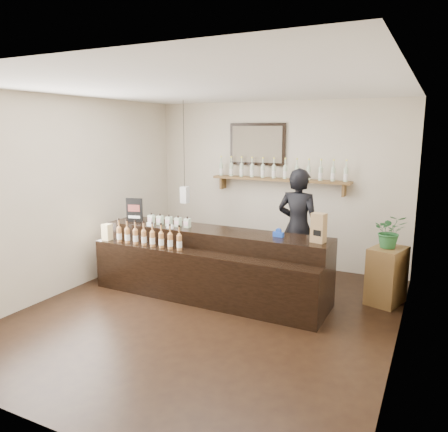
% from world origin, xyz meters
% --- Properties ---
extents(ground, '(5.00, 5.00, 0.00)m').
position_xyz_m(ground, '(0.00, 0.00, 0.00)').
color(ground, black).
rests_on(ground, ground).
extents(room_shell, '(5.00, 5.00, 5.00)m').
position_xyz_m(room_shell, '(0.00, 0.00, 1.70)').
color(room_shell, beige).
rests_on(room_shell, ground).
extents(back_wall_decor, '(2.66, 0.96, 1.69)m').
position_xyz_m(back_wall_decor, '(-0.15, 2.37, 1.76)').
color(back_wall_decor, brown).
rests_on(back_wall_decor, ground).
extents(counter, '(3.37, 0.94, 1.10)m').
position_xyz_m(counter, '(-0.28, 0.58, 0.44)').
color(counter, black).
rests_on(counter, ground).
extents(promo_sign, '(0.26, 0.08, 0.37)m').
position_xyz_m(promo_sign, '(-1.60, 0.62, 1.12)').
color(promo_sign, black).
rests_on(promo_sign, counter).
extents(paper_bag, '(0.19, 0.16, 0.37)m').
position_xyz_m(paper_bag, '(1.23, 0.65, 1.12)').
color(paper_bag, olive).
rests_on(paper_bag, counter).
extents(tape_dispenser, '(0.14, 0.07, 0.12)m').
position_xyz_m(tape_dispenser, '(0.69, 0.70, 0.98)').
color(tape_dispenser, '#183DA9').
rests_on(tape_dispenser, counter).
extents(side_cabinet, '(0.52, 0.62, 0.78)m').
position_xyz_m(side_cabinet, '(2.00, 1.40, 0.39)').
color(side_cabinet, brown).
rests_on(side_cabinet, ground).
extents(potted_plant, '(0.49, 0.45, 0.46)m').
position_xyz_m(potted_plant, '(2.00, 1.40, 1.00)').
color(potted_plant, '#255E2D').
rests_on(potted_plant, side_cabinet).
extents(shopkeeper, '(0.78, 0.55, 2.01)m').
position_xyz_m(shopkeeper, '(0.70, 1.55, 1.01)').
color(shopkeeper, black).
rests_on(shopkeeper, ground).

